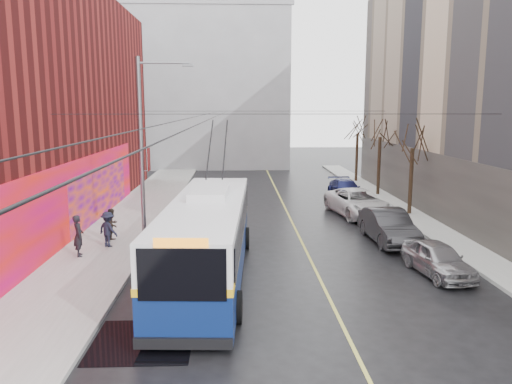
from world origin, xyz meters
TOP-DOWN VIEW (x-y plane):
  - ground at (0.00, 0.00)m, footprint 140.00×140.00m
  - sidewalk_left at (-8.00, 12.00)m, footprint 4.00×60.00m
  - sidewalk_right at (9.00, 12.00)m, footprint 2.00×60.00m
  - lane_line at (1.50, 14.00)m, footprint 0.12×50.00m
  - building_far at (-6.00, 44.99)m, footprint 20.50×12.10m
  - streetlight_pole at (-6.14, 10.00)m, footprint 2.65×0.60m
  - catenary_wires at (-2.54, 14.77)m, footprint 18.00×60.00m
  - tree_near at (9.00, 16.00)m, footprint 3.20×3.20m
  - tree_mid at (9.00, 23.00)m, footprint 3.20×3.20m
  - tree_far at (9.00, 30.00)m, footprint 3.20×3.20m
  - puddle at (-4.48, -0.44)m, footprint 2.87×2.89m
  - pigeons_flying at (-2.29, 9.93)m, footprint 2.76×0.88m
  - trolleybus at (-2.89, 4.92)m, footprint 3.49×12.89m
  - parked_car_a at (6.30, 4.92)m, footprint 2.09×4.13m
  - parked_car_b at (5.80, 9.89)m, footprint 1.93×5.04m
  - parked_car_c at (5.80, 16.08)m, footprint 3.70×6.31m
  - parked_car_d at (6.28, 21.94)m, footprint 2.10×4.86m
  - following_car at (-4.21, 21.65)m, footprint 1.93×4.77m
  - pedestrian_a at (-8.74, 7.63)m, footprint 0.64×0.78m
  - pedestrian_b at (-7.90, 10.21)m, footprint 0.81×0.93m
  - pedestrian_c at (-7.83, 9.13)m, footprint 1.25×1.12m

SIDE VIEW (x-z plane):
  - ground at x=0.00m, z-range 0.00..0.00m
  - lane_line at x=1.50m, z-range 0.00..0.01m
  - puddle at x=-4.48m, z-range 0.00..0.01m
  - sidewalk_left at x=-8.00m, z-range 0.00..0.15m
  - sidewalk_right at x=9.00m, z-range 0.00..0.15m
  - parked_car_a at x=6.30m, z-range 0.00..1.35m
  - parked_car_d at x=6.28m, z-range 0.00..1.39m
  - following_car at x=-4.21m, z-range 0.00..1.62m
  - parked_car_b at x=5.80m, z-range 0.00..1.64m
  - parked_car_c at x=5.80m, z-range 0.00..1.65m
  - pedestrian_b at x=-7.90m, z-range 0.15..1.76m
  - pedestrian_c at x=-7.83m, z-range 0.15..1.83m
  - pedestrian_a at x=-8.74m, z-range 0.15..2.00m
  - trolleybus at x=-2.89m, z-range -1.34..4.71m
  - streetlight_pole at x=-6.14m, z-range 0.35..9.35m
  - tree_near at x=9.00m, z-range 1.78..8.18m
  - tree_far at x=9.00m, z-range 1.86..8.43m
  - tree_mid at x=9.00m, z-range 1.91..8.59m
  - catenary_wires at x=-2.54m, z-range 6.13..6.36m
  - pigeons_flying at x=-2.29m, z-range 6.47..7.77m
  - building_far at x=-6.00m, z-range 0.02..18.02m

